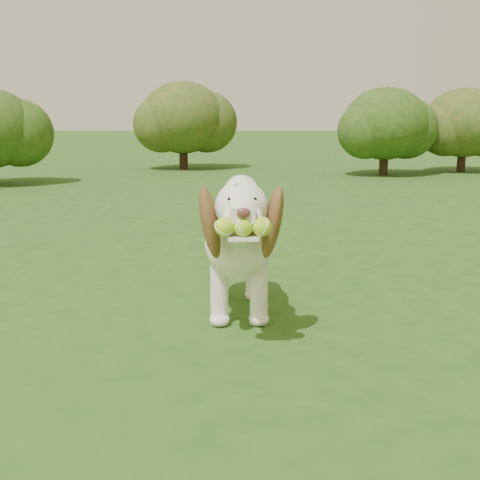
{
  "coord_description": "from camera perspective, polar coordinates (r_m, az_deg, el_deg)",
  "views": [
    {
      "loc": [
        -0.22,
        -3.21,
        1.07
      ],
      "look_at": [
        -0.32,
        -0.34,
        0.47
      ],
      "focal_mm": 45.0,
      "sensor_mm": 36.0,
      "label": 1
    }
  ],
  "objects": [
    {
      "name": "shrub_b",
      "position": [
        12.31,
        -5.45,
        11.47
      ],
      "size": [
        1.68,
        1.68,
        1.74
      ],
      "color": "#382314",
      "rests_on": "ground"
    },
    {
      "name": "shrub_c",
      "position": [
        11.23,
        13.63,
        10.65
      ],
      "size": [
        1.51,
        1.51,
        1.56
      ],
      "color": "#382314",
      "rests_on": "ground"
    },
    {
      "name": "dog",
      "position": [
        3.18,
        -0.17,
        0.13
      ],
      "size": [
        0.45,
        1.23,
        0.8
      ],
      "rotation": [
        0.0,
        0.0,
        0.07
      ],
      "color": "white",
      "rests_on": "ground"
    },
    {
      "name": "ground",
      "position": [
        3.39,
        5.66,
        -6.7
      ],
      "size": [
        80.0,
        80.0,
        0.0
      ],
      "primitive_type": "plane",
      "color": "#204E16",
      "rests_on": "ground"
    },
    {
      "name": "shrub_d",
      "position": [
        12.37,
        20.48,
        10.36
      ],
      "size": [
        1.52,
        1.52,
        1.58
      ],
      "color": "#382314",
      "rests_on": "ground"
    }
  ]
}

